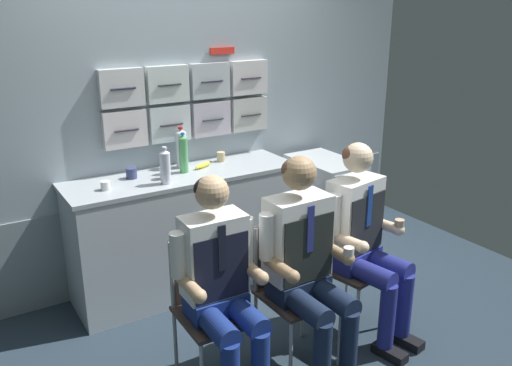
{
  "coord_description": "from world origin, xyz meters",
  "views": [
    {
      "loc": [
        -1.64,
        -2.32,
        2.08
      ],
      "look_at": [
        -0.08,
        0.19,
        1.08
      ],
      "focal_mm": 37.74,
      "sensor_mm": 36.0,
      "label": 1
    }
  ],
  "objects_px": {
    "crew_member_center": "(306,258)",
    "paper_cup_blue": "(165,172)",
    "folding_chair_right": "(343,250)",
    "snack_banana": "(203,165)",
    "crew_member_right": "(364,233)",
    "folding_chair_left": "(209,293)",
    "folding_chair_center": "(289,277)",
    "water_bottle_short": "(183,154)",
    "crew_member_left": "(221,281)",
    "service_trolley": "(324,205)"
  },
  "relations": [
    {
      "from": "folding_chair_center",
      "to": "water_bottle_short",
      "type": "xyz_separation_m",
      "value": [
        -0.15,
        1.11,
        0.52
      ]
    },
    {
      "from": "service_trolley",
      "to": "paper_cup_blue",
      "type": "distance_m",
      "value": 1.45
    },
    {
      "from": "service_trolley",
      "to": "paper_cup_blue",
      "type": "bearing_deg",
      "value": 175.8
    },
    {
      "from": "snack_banana",
      "to": "folding_chair_center",
      "type": "bearing_deg",
      "value": -90.66
    },
    {
      "from": "folding_chair_left",
      "to": "crew_member_left",
      "type": "distance_m",
      "value": 0.23
    },
    {
      "from": "water_bottle_short",
      "to": "crew_member_left",
      "type": "bearing_deg",
      "value": -106.25
    },
    {
      "from": "crew_member_right",
      "to": "snack_banana",
      "type": "bearing_deg",
      "value": 113.78
    },
    {
      "from": "snack_banana",
      "to": "service_trolley",
      "type": "bearing_deg",
      "value": -10.79
    },
    {
      "from": "crew_member_left",
      "to": "paper_cup_blue",
      "type": "height_order",
      "value": "crew_member_left"
    },
    {
      "from": "crew_member_left",
      "to": "paper_cup_blue",
      "type": "distance_m",
      "value": 1.17
    },
    {
      "from": "service_trolley",
      "to": "crew_member_center",
      "type": "distance_m",
      "value": 1.53
    },
    {
      "from": "crew_member_right",
      "to": "folding_chair_left",
      "type": "bearing_deg",
      "value": 172.67
    },
    {
      "from": "crew_member_left",
      "to": "snack_banana",
      "type": "distance_m",
      "value": 1.35
    },
    {
      "from": "folding_chair_left",
      "to": "crew_member_center",
      "type": "bearing_deg",
      "value": -25.5
    },
    {
      "from": "folding_chair_right",
      "to": "paper_cup_blue",
      "type": "relative_size",
      "value": 9.92
    },
    {
      "from": "service_trolley",
      "to": "snack_banana",
      "type": "height_order",
      "value": "snack_banana"
    },
    {
      "from": "folding_chair_left",
      "to": "folding_chair_center",
      "type": "xyz_separation_m",
      "value": [
        0.5,
        -0.08,
        0.0
      ]
    },
    {
      "from": "folding_chair_left",
      "to": "paper_cup_blue",
      "type": "bearing_deg",
      "value": 80.19
    },
    {
      "from": "folding_chair_right",
      "to": "service_trolley",
      "type": "bearing_deg",
      "value": 58.06
    },
    {
      "from": "crew_member_right",
      "to": "snack_banana",
      "type": "distance_m",
      "value": 1.32
    },
    {
      "from": "crew_member_left",
      "to": "snack_banana",
      "type": "bearing_deg",
      "value": 67.23
    },
    {
      "from": "service_trolley",
      "to": "water_bottle_short",
      "type": "height_order",
      "value": "water_bottle_short"
    },
    {
      "from": "paper_cup_blue",
      "to": "snack_banana",
      "type": "xyz_separation_m",
      "value": [
        0.34,
        0.09,
        -0.03
      ]
    },
    {
      "from": "folding_chair_center",
      "to": "crew_member_right",
      "type": "xyz_separation_m",
      "value": [
        0.54,
        -0.05,
        0.18
      ]
    },
    {
      "from": "crew_member_right",
      "to": "water_bottle_short",
      "type": "height_order",
      "value": "crew_member_right"
    },
    {
      "from": "folding_chair_left",
      "to": "water_bottle_short",
      "type": "relative_size",
      "value": 2.88
    },
    {
      "from": "crew_member_center",
      "to": "paper_cup_blue",
      "type": "relative_size",
      "value": 15.03
    },
    {
      "from": "paper_cup_blue",
      "to": "water_bottle_short",
      "type": "bearing_deg",
      "value": 20.35
    },
    {
      "from": "water_bottle_short",
      "to": "paper_cup_blue",
      "type": "bearing_deg",
      "value": -159.65
    },
    {
      "from": "service_trolley",
      "to": "water_bottle_short",
      "type": "xyz_separation_m",
      "value": [
        -1.18,
        0.17,
        0.59
      ]
    },
    {
      "from": "service_trolley",
      "to": "folding_chair_left",
      "type": "xyz_separation_m",
      "value": [
        -1.53,
        -0.86,
        0.06
      ]
    },
    {
      "from": "folding_chair_center",
      "to": "snack_banana",
      "type": "relative_size",
      "value": 4.95
    },
    {
      "from": "crew_member_left",
      "to": "snack_banana",
      "type": "height_order",
      "value": "crew_member_left"
    },
    {
      "from": "crew_member_left",
      "to": "crew_member_right",
      "type": "relative_size",
      "value": 0.98
    },
    {
      "from": "folding_chair_center",
      "to": "crew_member_right",
      "type": "distance_m",
      "value": 0.57
    },
    {
      "from": "paper_cup_blue",
      "to": "crew_member_left",
      "type": "bearing_deg",
      "value": -98.6
    },
    {
      "from": "snack_banana",
      "to": "paper_cup_blue",
      "type": "bearing_deg",
      "value": -164.61
    },
    {
      "from": "crew_member_left",
      "to": "folding_chair_right",
      "type": "bearing_deg",
      "value": 10.53
    },
    {
      "from": "snack_banana",
      "to": "crew_member_right",
      "type": "bearing_deg",
      "value": -66.22
    },
    {
      "from": "service_trolley",
      "to": "folding_chair_left",
      "type": "distance_m",
      "value": 1.76
    },
    {
      "from": "paper_cup_blue",
      "to": "folding_chair_right",
      "type": "bearing_deg",
      "value": -48.31
    },
    {
      "from": "folding_chair_right",
      "to": "snack_banana",
      "type": "distance_m",
      "value": 1.22
    },
    {
      "from": "folding_chair_center",
      "to": "snack_banana",
      "type": "bearing_deg",
      "value": 89.34
    },
    {
      "from": "paper_cup_blue",
      "to": "folding_chair_left",
      "type": "bearing_deg",
      "value": -99.81
    },
    {
      "from": "folding_chair_center",
      "to": "water_bottle_short",
      "type": "relative_size",
      "value": 2.88
    },
    {
      "from": "folding_chair_center",
      "to": "crew_member_center",
      "type": "xyz_separation_m",
      "value": [
        0.0,
        -0.16,
        0.19
      ]
    },
    {
      "from": "service_trolley",
      "to": "folding_chair_right",
      "type": "distance_m",
      "value": 0.99
    },
    {
      "from": "crew_member_center",
      "to": "water_bottle_short",
      "type": "xyz_separation_m",
      "value": [
        -0.15,
        1.27,
        0.33
      ]
    },
    {
      "from": "crew_member_center",
      "to": "folding_chair_right",
      "type": "bearing_deg",
      "value": 27.48
    },
    {
      "from": "folding_chair_center",
      "to": "service_trolley",
      "type": "bearing_deg",
      "value": 42.45
    }
  ]
}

